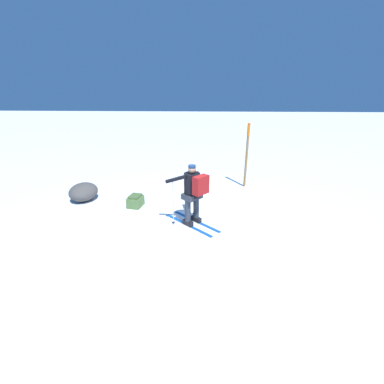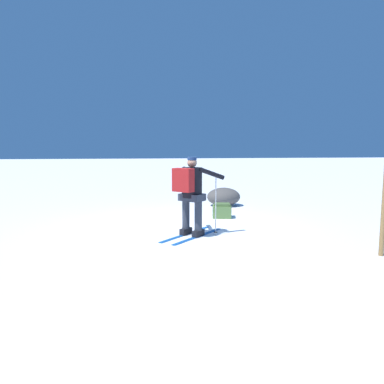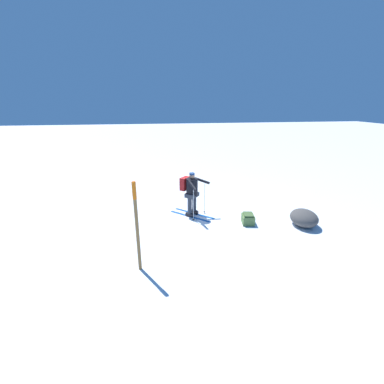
% 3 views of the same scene
% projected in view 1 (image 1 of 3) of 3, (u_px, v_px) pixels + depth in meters
% --- Properties ---
extents(ground_plane, '(80.00, 80.00, 0.00)m').
position_uv_depth(ground_plane, '(165.00, 227.00, 6.54)').
color(ground_plane, white).
extents(skier, '(1.39, 1.49, 1.58)m').
position_uv_depth(skier, '(193.00, 190.00, 6.35)').
color(skier, '#144C9E').
rests_on(skier, ground_plane).
extents(dropped_backpack, '(0.52, 0.46, 0.36)m').
position_uv_depth(dropped_backpack, '(135.00, 201.00, 7.65)').
color(dropped_backpack, '#4C6B38').
rests_on(dropped_backpack, ground_plane).
extents(trail_marker, '(0.09, 0.09, 2.24)m').
position_uv_depth(trail_marker, '(247.00, 151.00, 8.88)').
color(trail_marker, olive).
rests_on(trail_marker, ground_plane).
extents(rock_boulder, '(0.99, 0.84, 0.54)m').
position_uv_depth(rock_boulder, '(84.00, 192.00, 8.09)').
color(rock_boulder, '#474442').
rests_on(rock_boulder, ground_plane).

